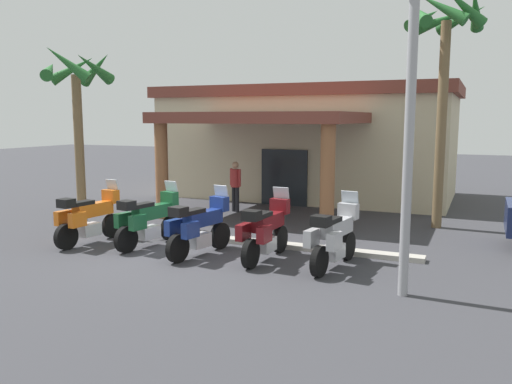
% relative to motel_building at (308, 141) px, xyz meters
% --- Properties ---
extents(ground_plane, '(80.00, 80.00, 0.00)m').
position_rel_motel_building_xyz_m(ground_plane, '(-0.02, -10.53, -2.30)').
color(ground_plane, '#38383D').
extents(motel_building, '(11.94, 10.53, 4.52)m').
position_rel_motel_building_xyz_m(motel_building, '(0.00, 0.00, 0.00)').
color(motel_building, beige).
rests_on(motel_building, ground_plane).
extents(motorcycle_orange, '(0.78, 2.21, 1.61)m').
position_rel_motel_building_xyz_m(motorcycle_orange, '(-2.60, -10.49, -1.61)').
color(motorcycle_orange, black).
rests_on(motorcycle_orange, ground_plane).
extents(motorcycle_green, '(0.89, 2.20, 1.61)m').
position_rel_motel_building_xyz_m(motorcycle_green, '(-0.99, -10.15, -1.61)').
color(motorcycle_green, black).
rests_on(motorcycle_green, ground_plane).
extents(motorcycle_blue, '(0.90, 2.19, 1.61)m').
position_rel_motel_building_xyz_m(motorcycle_blue, '(0.62, -10.40, -1.61)').
color(motorcycle_blue, black).
rests_on(motorcycle_blue, ground_plane).
extents(motorcycle_maroon, '(0.73, 2.21, 1.61)m').
position_rel_motel_building_xyz_m(motorcycle_maroon, '(2.23, -10.17, -1.61)').
color(motorcycle_maroon, black).
rests_on(motorcycle_maroon, ground_plane).
extents(motorcycle_silver, '(0.82, 2.21, 1.61)m').
position_rel_motel_building_xyz_m(motorcycle_silver, '(3.84, -10.17, -1.61)').
color(motorcycle_silver, black).
rests_on(motorcycle_silver, ground_plane).
extents(pedestrian, '(0.49, 0.32, 1.76)m').
position_rel_motel_building_xyz_m(pedestrian, '(-1.12, -4.75, -1.28)').
color(pedestrian, black).
rests_on(pedestrian, ground_plane).
extents(palm_tree_roadside, '(2.19, 2.28, 5.41)m').
position_rel_motel_building_xyz_m(palm_tree_roadside, '(-4.65, -8.43, 1.77)').
color(palm_tree_roadside, brown).
rests_on(palm_tree_roadside, ground_plane).
extents(palm_tree_near_portico, '(2.31, 2.37, 6.85)m').
position_rel_motel_building_xyz_m(palm_tree_near_portico, '(5.57, -4.78, 3.04)').
color(palm_tree_near_portico, brown).
rests_on(palm_tree_near_portico, ground_plane).
extents(roadside_sign, '(1.40, 0.18, 7.19)m').
position_rel_motel_building_xyz_m(roadside_sign, '(5.47, -11.37, 2.48)').
color(roadside_sign, '#99999E').
rests_on(roadside_sign, ground_plane).
extents(curb_strip, '(10.06, 0.36, 0.12)m').
position_rel_motel_building_xyz_m(curb_strip, '(0.62, -8.89, -2.24)').
color(curb_strip, '#ADA89E').
rests_on(curb_strip, ground_plane).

